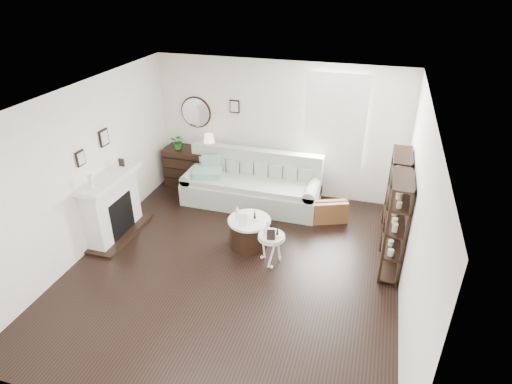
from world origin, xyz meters
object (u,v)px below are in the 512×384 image
(sofa, at_px, (252,187))
(drum_table, at_px, (249,232))
(dresser, at_px, (195,167))
(pedestal_table, at_px, (272,238))

(sofa, distance_m, drum_table, 1.47)
(sofa, xyz_separation_m, dresser, (-1.39, 0.39, 0.07))
(sofa, distance_m, dresser, 1.45)
(sofa, relative_size, drum_table, 3.72)
(dresser, relative_size, pedestal_table, 2.41)
(drum_table, bearing_deg, dresser, 134.66)
(dresser, distance_m, drum_table, 2.54)
(drum_table, xyz_separation_m, pedestal_table, (0.48, -0.37, 0.22))
(drum_table, distance_m, pedestal_table, 0.64)
(drum_table, bearing_deg, sofa, 105.31)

